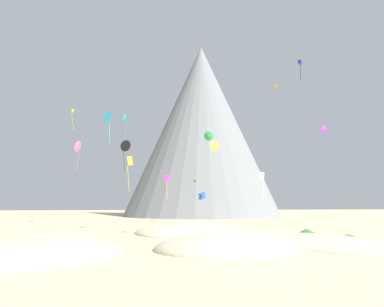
# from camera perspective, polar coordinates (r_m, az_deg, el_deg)

# --- Properties ---
(ground_plane) EXTENTS (400.00, 400.00, 0.00)m
(ground_plane) POSITION_cam_1_polar(r_m,az_deg,el_deg) (32.91, 7.80, -15.57)
(ground_plane) COLOR beige
(dune_foreground_left) EXTENTS (19.59, 18.75, 3.30)m
(dune_foreground_left) POSITION_cam_1_polar(r_m,az_deg,el_deg) (37.73, 5.76, -14.57)
(dune_foreground_left) COLOR beige
(dune_foreground_left) RESTS_ON ground_plane
(dune_foreground_right) EXTENTS (21.20, 24.78, 2.25)m
(dune_foreground_right) POSITION_cam_1_polar(r_m,az_deg,el_deg) (43.59, 17.43, -13.33)
(dune_foreground_right) COLOR beige
(dune_foreground_right) RESTS_ON ground_plane
(dune_midground) EXTENTS (15.94, 18.82, 2.84)m
(dune_midground) POSITION_cam_1_polar(r_m,az_deg,el_deg) (36.58, -23.29, -14.22)
(dune_midground) COLOR beige
(dune_midground) RESTS_ON ground_plane
(dune_back_low) EXTENTS (21.15, 26.88, 2.86)m
(dune_back_low) POSITION_cam_1_polar(r_m,az_deg,el_deg) (59.35, -0.72, -12.07)
(dune_back_low) COLOR beige
(dune_back_low) RESTS_ON ground_plane
(bush_near_left) EXTENTS (3.21, 3.21, 1.02)m
(bush_near_left) POSITION_cam_1_polar(r_m,az_deg,el_deg) (46.22, 22.95, -12.10)
(bush_near_left) COLOR #668C4C
(bush_near_left) RESTS_ON ground_plane
(bush_far_left) EXTENTS (2.92, 2.92, 0.41)m
(bush_far_left) POSITION_cam_1_polar(r_m,az_deg,el_deg) (49.55, 12.71, -12.52)
(bush_far_left) COLOR #668C4C
(bush_far_left) RESTS_ON ground_plane
(bush_near_right) EXTENTS (2.63, 2.63, 0.89)m
(bush_near_right) POSITION_cam_1_polar(r_m,az_deg,el_deg) (54.77, -7.15, -11.92)
(bush_near_right) COLOR #568442
(bush_near_right) RESTS_ON ground_plane
(bush_scatter_east) EXTENTS (3.15, 3.15, 0.68)m
(bush_scatter_east) POSITION_cam_1_polar(r_m,az_deg,el_deg) (53.11, 2.65, -12.22)
(bush_scatter_east) COLOR #386633
(bush_scatter_east) RESTS_ON ground_plane
(bush_low_patch) EXTENTS (3.78, 3.78, 0.65)m
(bush_low_patch) POSITION_cam_1_polar(r_m,az_deg,el_deg) (59.35, 17.45, -11.41)
(bush_low_patch) COLOR #477238
(bush_low_patch) RESTS_ON ground_plane
(bush_mid_center) EXTENTS (2.88, 2.88, 0.48)m
(bush_mid_center) POSITION_cam_1_polar(r_m,az_deg,el_deg) (53.34, 23.26, -11.70)
(bush_mid_center) COLOR #477238
(bush_mid_center) RESTS_ON ground_plane
(rock_massif) EXTENTS (74.90, 74.90, 61.02)m
(rock_massif) POSITION_cam_1_polar(r_m,az_deg,el_deg) (130.78, 1.74, 2.49)
(rock_massif) COLOR slate
(rock_massif) RESTS_ON ground_plane
(kite_orange_high) EXTENTS (0.57, 0.60, 1.02)m
(kite_orange_high) POSITION_cam_1_polar(r_m,az_deg,el_deg) (95.07, 12.93, 10.22)
(kite_orange_high) COLOR orange
(kite_lime_high) EXTENTS (0.71, 0.79, 5.02)m
(kite_lime_high) POSITION_cam_1_polar(r_m,az_deg,el_deg) (93.20, -18.10, 5.72)
(kite_lime_high) COLOR #8CD133
(kite_magenta_low) EXTENTS (0.83, 0.90, 3.45)m
(kite_magenta_low) POSITION_cam_1_polar(r_m,az_deg,el_deg) (52.53, -3.95, -4.28)
(kite_magenta_low) COLOR #D1339E
(kite_green_mid) EXTENTS (1.97, 1.35, 1.93)m
(kite_green_mid) POSITION_cam_1_polar(r_m,az_deg,el_deg) (75.27, 2.55, 2.76)
(kite_green_mid) COLOR green
(kite_teal_mid) EXTENTS (0.89, 0.45, 5.73)m
(kite_teal_mid) POSITION_cam_1_polar(r_m,az_deg,el_deg) (79.86, -10.43, 4.78)
(kite_teal_mid) COLOR teal
(kite_cyan_mid) EXTENTS (1.76, 1.75, 5.21)m
(kite_cyan_mid) POSITION_cam_1_polar(r_m,az_deg,el_deg) (59.24, -12.91, 5.55)
(kite_cyan_mid) COLOR #33BCDB
(kite_indigo_high) EXTENTS (1.07, 1.07, 4.10)m
(kite_indigo_high) POSITION_cam_1_polar(r_m,az_deg,el_deg) (80.75, 16.49, 13.43)
(kite_indigo_high) COLOR #5138B2
(kite_yellow_low) EXTENTS (1.03, 0.94, 6.02)m
(kite_yellow_low) POSITION_cam_1_polar(r_m,az_deg,el_deg) (62.40, -9.70, -1.73)
(kite_yellow_low) COLOR yellow
(kite_blue_low) EXTENTS (1.77, 1.72, 1.65)m
(kite_blue_low) POSITION_cam_1_polar(r_m,az_deg,el_deg) (84.09, 1.61, -6.62)
(kite_blue_low) COLOR blue
(kite_rainbow_mid) EXTENTS (1.68, 2.64, 6.54)m
(kite_rainbow_mid) POSITION_cam_1_polar(r_m,az_deg,el_deg) (84.29, -17.34, 0.97)
(kite_rainbow_mid) COLOR #E5668C
(kite_white_low) EXTENTS (0.98, 0.51, 4.42)m
(kite_white_low) POSITION_cam_1_polar(r_m,az_deg,el_deg) (66.65, 10.86, -3.82)
(kite_white_low) COLOR white
(kite_black_mid) EXTENTS (2.28, 1.47, 6.34)m
(kite_black_mid) POSITION_cam_1_polar(r_m,az_deg,el_deg) (74.39, -10.28, 1.13)
(kite_black_mid) COLOR black
(kite_gold_mid) EXTENTS (2.21, 1.37, 2.30)m
(kite_gold_mid) POSITION_cam_1_polar(r_m,az_deg,el_deg) (82.31, 3.60, 1.19)
(kite_gold_mid) COLOR gold
(kite_violet_mid) EXTENTS (1.73, 1.31, 5.60)m
(kite_violet_mid) POSITION_cam_1_polar(r_m,az_deg,el_deg) (73.59, 19.91, 3.43)
(kite_violet_mid) COLOR purple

